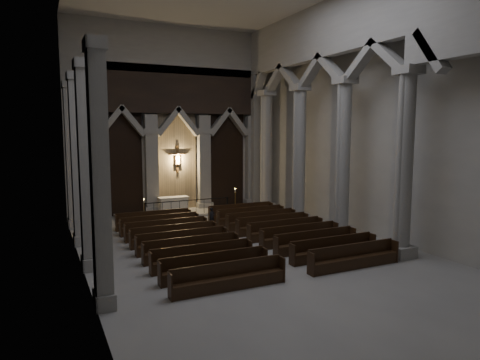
{
  "coord_description": "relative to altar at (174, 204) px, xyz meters",
  "views": [
    {
      "loc": [
        -8.38,
        -15.69,
        5.41
      ],
      "look_at": [
        0.47,
        3.0,
        3.0
      ],
      "focal_mm": 32.0,
      "sensor_mm": 36.0,
      "label": 1
    }
  ],
  "objects": [
    {
      "name": "candle_stand_left",
      "position": [
        -2.2,
        -1.28,
        -0.28
      ],
      "size": [
        0.23,
        0.23,
        1.34
      ],
      "color": "olive",
      "rests_on": "ground"
    },
    {
      "name": "candle_stand_right",
      "position": [
        3.87,
        -1.14,
        -0.21
      ],
      "size": [
        0.27,
        0.27,
        1.6
      ],
      "color": "olive",
      "rests_on": "ground"
    },
    {
      "name": "altar_rail",
      "position": [
        0.6,
        -1.13,
        0.07
      ],
      "size": [
        5.51,
        0.09,
        1.08
      ],
      "color": "black",
      "rests_on": "ground"
    },
    {
      "name": "right_arcade",
      "position": [
        6.1,
        -9.47,
        7.18
      ],
      "size": [
        1.0,
        24.0,
        12.0
      ],
      "color": "#A09D95",
      "rests_on": "ground"
    },
    {
      "name": "altar",
      "position": [
        0.0,
        0.0,
        0.0
      ],
      "size": [
        1.93,
        0.77,
        0.98
      ],
      "color": "silver",
      "rests_on": "sanctuary_step"
    },
    {
      "name": "room",
      "position": [
        0.6,
        -10.8,
        6.96
      ],
      "size": [
        24.0,
        24.1,
        12.0
      ],
      "color": "#A19F99",
      "rests_on": "ground"
    },
    {
      "name": "pews",
      "position": [
        0.6,
        -8.43,
        -0.34
      ],
      "size": [
        9.59,
        10.79,
        0.93
      ],
      "color": "black",
      "rests_on": "ground"
    },
    {
      "name": "worshipper",
      "position": [
        0.92,
        -4.42,
        -0.1
      ],
      "size": [
        0.46,
        0.38,
        1.09
      ],
      "primitive_type": "imported",
      "rotation": [
        0.0,
        0.0,
        0.36
      ],
      "color": "black",
      "rests_on": "ground"
    },
    {
      "name": "left_pilasters",
      "position": [
        -6.15,
        -7.3,
        3.26
      ],
      "size": [
        0.6,
        13.0,
        8.03
      ],
      "color": "#A09D95",
      "rests_on": "ground"
    },
    {
      "name": "sanctuary_step",
      "position": [
        0.6,
        -0.2,
        -0.57
      ],
      "size": [
        8.5,
        2.6,
        0.15
      ],
      "primitive_type": "cube",
      "color": "#A09D95",
      "rests_on": "ground"
    },
    {
      "name": "sanctuary_wall",
      "position": [
        0.6,
        0.74,
        5.97
      ],
      "size": [
        14.0,
        0.77,
        12.0
      ],
      "color": "#A09D95",
      "rests_on": "ground"
    }
  ]
}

